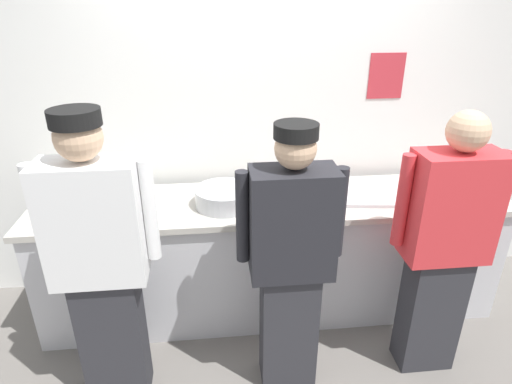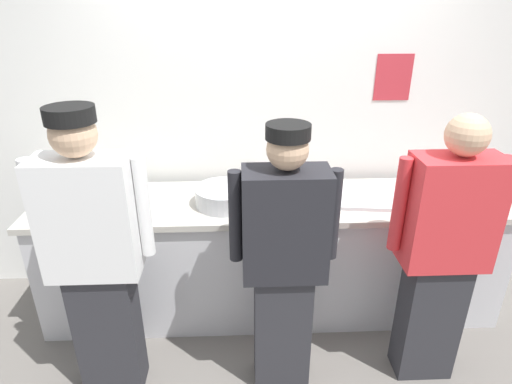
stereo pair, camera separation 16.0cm
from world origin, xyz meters
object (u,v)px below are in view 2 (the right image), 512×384
chef_far_right (442,251)px  deli_cup (104,205)px  chef_near_left (95,255)px  chef_center (284,259)px  mixing_bowl_steel (224,196)px  plate_stack_front (96,192)px  squeeze_bottle_primary (125,193)px  sheet_tray (364,199)px  chefs_knife (273,196)px  ramekin_red_sauce (455,197)px  ramekin_yellow_sauce (429,199)px  ramekin_orange_sauce (122,197)px

chef_far_right → deli_cup: size_ratio=16.05×
chef_near_left → chef_far_right: bearing=0.8°
chef_center → mixing_bowl_steel: (-0.33, 0.61, 0.10)m
plate_stack_front → deli_cup: (0.13, -0.25, 0.02)m
chef_near_left → squeeze_bottle_primary: 0.60m
mixing_bowl_steel → chef_far_right: bearing=-25.9°
chef_far_right → squeeze_bottle_primary: 1.94m
sheet_tray → chefs_knife: 0.62m
chef_far_right → mixing_bowl_steel: size_ratio=4.26×
chef_near_left → chefs_knife: bearing=36.1°
chef_far_right → plate_stack_front: bearing=160.1°
chef_center → plate_stack_front: bearing=147.3°
mixing_bowl_steel → chef_near_left: bearing=-137.1°
deli_cup → chefs_knife: bearing=9.9°
chef_center → ramekin_red_sauce: (1.22, 0.61, 0.06)m
ramekin_yellow_sauce → chef_near_left: bearing=-163.4°
chef_far_right → ramekin_yellow_sauce: 0.60m
chef_center → mixing_bowl_steel: 0.70m
ramekin_red_sauce → deli_cup: (-2.31, -0.08, 0.03)m
chef_center → chef_far_right: bearing=1.7°
chef_center → deli_cup: (-1.09, 0.53, 0.09)m
plate_stack_front → ramekin_red_sauce: bearing=-4.1°
chef_far_right → ramekin_red_sauce: (0.34, 0.58, 0.04)m
ramekin_orange_sauce → ramekin_yellow_sauce: size_ratio=0.86×
ramekin_red_sauce → chefs_knife: bearing=174.9°
mixing_bowl_steel → sheet_tray: 0.94m
plate_stack_front → sheet_tray: 1.84m
chef_center → ramekin_orange_sauce: 1.24m
chef_far_right → sheet_tray: (-0.27, 0.61, 0.04)m
chef_near_left → ramekin_orange_sauce: size_ratio=19.12×
ramekin_orange_sauce → sheet_tray: bearing=-2.3°
plate_stack_front → chefs_knife: bearing=-3.0°
plate_stack_front → ramekin_orange_sauce: (0.20, -0.08, -0.00)m
chef_near_left → chef_center: size_ratio=1.06×
chef_center → mixing_bowl_steel: size_ratio=4.17×
plate_stack_front → mixing_bowl_steel: mixing_bowl_steel is taller
chef_center → deli_cup: 1.21m
sheet_tray → ramekin_red_sauce: ramekin_red_sauce is taller
deli_cup → mixing_bowl_steel: bearing=6.4°
plate_stack_front → mixing_bowl_steel: size_ratio=0.55×
ramekin_red_sauce → chef_center: bearing=-153.5°
ramekin_orange_sauce → mixing_bowl_steel: bearing=-7.3°
chef_center → chefs_knife: bearing=90.4°
ramekin_red_sauce → ramekin_orange_sauce: size_ratio=0.94×
ramekin_orange_sauce → deli_cup: bearing=-110.6°
mixing_bowl_steel → chefs_knife: mixing_bowl_steel is taller
sheet_tray → mixing_bowl_steel: bearing=-178.6°
chef_center → plate_stack_front: 1.45m
chef_center → mixing_bowl_steel: bearing=118.5°
mixing_bowl_steel → plate_stack_front: bearing=169.2°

